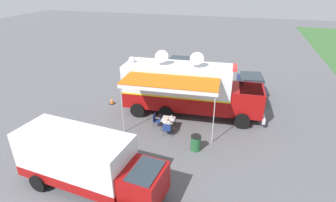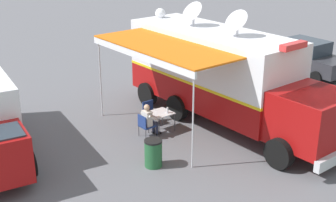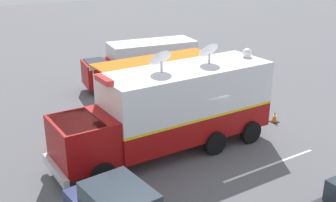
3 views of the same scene
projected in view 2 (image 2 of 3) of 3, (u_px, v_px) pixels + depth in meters
The scene contains 11 objects.
ground_plane at pixel (209, 116), 18.63m from camera, with size 100.00×100.00×0.00m, color #5B5B60.
lot_stripe at pixel (232, 88), 21.82m from camera, with size 0.12×4.80×0.01m, color silver.
command_truck at pixel (224, 74), 17.37m from camera, with size 5.28×9.61×4.53m.
folding_table at pixel (161, 114), 17.06m from camera, with size 0.84×0.84×0.73m.
water_bottle at pixel (167, 110), 16.96m from camera, with size 0.07×0.07×0.22m.
folding_chair_at_table at pixel (145, 124), 16.57m from camera, with size 0.51×0.51×0.87m.
folding_chair_beside_table at pixel (150, 110), 17.80m from camera, with size 0.51×0.51×0.87m.
seated_responder at pixel (149, 119), 16.63m from camera, with size 0.68×0.57×1.25m.
trash_bin at pixel (153, 153), 14.61m from camera, with size 0.57×0.57×0.91m.
traffic_cone at pixel (140, 77), 22.37m from camera, with size 0.36×0.36×0.58m.
car_far_corner at pixel (306, 57), 23.53m from camera, with size 2.09×4.24×1.76m.
Camera 2 is at (11.33, 13.02, 7.23)m, focal length 49.38 mm.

